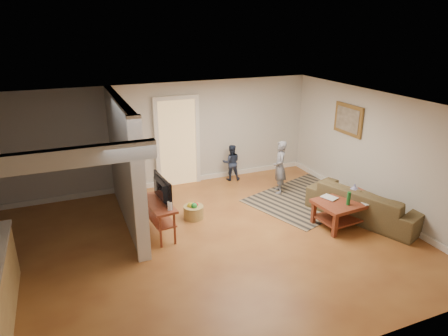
{
  "coord_description": "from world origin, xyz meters",
  "views": [
    {
      "loc": [
        -2.17,
        -6.0,
        3.8
      ],
      "look_at": [
        0.63,
        0.8,
        1.1
      ],
      "focal_mm": 32.0,
      "sensor_mm": 36.0,
      "label": 1
    }
  ],
  "objects_px": {
    "coffee_table": "(348,205)",
    "toy_basket": "(194,211)",
    "speaker_left": "(140,203)",
    "speaker_right": "(132,185)",
    "toddler": "(231,180)",
    "child": "(279,192)",
    "tv_console": "(159,205)",
    "sofa": "(363,217)"
  },
  "relations": [
    {
      "from": "coffee_table",
      "to": "toy_basket",
      "type": "distance_m",
      "value": 3.09
    },
    {
      "from": "speaker_left",
      "to": "toy_basket",
      "type": "xyz_separation_m",
      "value": [
        1.05,
        -0.16,
        -0.31
      ]
    },
    {
      "from": "speaker_right",
      "to": "toy_basket",
      "type": "xyz_separation_m",
      "value": [
        1.05,
        -1.02,
        -0.35
      ]
    },
    {
      "from": "speaker_right",
      "to": "toddler",
      "type": "relative_size",
      "value": 1.08
    },
    {
      "from": "coffee_table",
      "to": "child",
      "type": "height_order",
      "value": "coffee_table"
    },
    {
      "from": "speaker_right",
      "to": "child",
      "type": "xyz_separation_m",
      "value": [
        3.34,
        -0.52,
        -0.5
      ]
    },
    {
      "from": "speaker_left",
      "to": "toy_basket",
      "type": "relative_size",
      "value": 2.23
    },
    {
      "from": "tv_console",
      "to": "speaker_left",
      "type": "relative_size",
      "value": 1.19
    },
    {
      "from": "speaker_right",
      "to": "child",
      "type": "height_order",
      "value": "speaker_right"
    },
    {
      "from": "speaker_right",
      "to": "toy_basket",
      "type": "height_order",
      "value": "speaker_right"
    },
    {
      "from": "toy_basket",
      "to": "speaker_right",
      "type": "bearing_deg",
      "value": 136.03
    },
    {
      "from": "tv_console",
      "to": "speaker_right",
      "type": "bearing_deg",
      "value": 95.14
    },
    {
      "from": "coffee_table",
      "to": "child",
      "type": "bearing_deg",
      "value": 104.46
    },
    {
      "from": "coffee_table",
      "to": "toddler",
      "type": "distance_m",
      "value": 3.28
    },
    {
      "from": "tv_console",
      "to": "toy_basket",
      "type": "height_order",
      "value": "tv_console"
    },
    {
      "from": "child",
      "to": "toddler",
      "type": "bearing_deg",
      "value": -128.18
    },
    {
      "from": "sofa",
      "to": "speaker_right",
      "type": "bearing_deg",
      "value": 40.5
    },
    {
      "from": "sofa",
      "to": "speaker_right",
      "type": "relative_size",
      "value": 2.29
    },
    {
      "from": "speaker_right",
      "to": "toy_basket",
      "type": "relative_size",
      "value": 2.45
    },
    {
      "from": "coffee_table",
      "to": "toy_basket",
      "type": "relative_size",
      "value": 3.35
    },
    {
      "from": "sofa",
      "to": "tv_console",
      "type": "distance_m",
      "value": 4.18
    },
    {
      "from": "sofa",
      "to": "toddler",
      "type": "height_order",
      "value": "toddler"
    },
    {
      "from": "speaker_left",
      "to": "toddler",
      "type": "relative_size",
      "value": 0.99
    },
    {
      "from": "sofa",
      "to": "coffee_table",
      "type": "relative_size",
      "value": 1.67
    },
    {
      "from": "sofa",
      "to": "child",
      "type": "distance_m",
      "value": 2.05
    },
    {
      "from": "sofa",
      "to": "speaker_left",
      "type": "relative_size",
      "value": 2.51
    },
    {
      "from": "tv_console",
      "to": "toddler",
      "type": "relative_size",
      "value": 1.18
    },
    {
      "from": "tv_console",
      "to": "child",
      "type": "height_order",
      "value": "tv_console"
    },
    {
      "from": "coffee_table",
      "to": "toddler",
      "type": "xyz_separation_m",
      "value": [
        -1.21,
        3.03,
        -0.4
      ]
    },
    {
      "from": "toddler",
      "to": "coffee_table",
      "type": "bearing_deg",
      "value": 128.64
    },
    {
      "from": "speaker_left",
      "to": "toy_basket",
      "type": "height_order",
      "value": "speaker_left"
    },
    {
      "from": "tv_console",
      "to": "child",
      "type": "xyz_separation_m",
      "value": [
        3.07,
        0.9,
        -0.61
      ]
    },
    {
      "from": "toy_basket",
      "to": "toddler",
      "type": "distance_m",
      "value": 2.28
    },
    {
      "from": "toy_basket",
      "to": "toddler",
      "type": "bearing_deg",
      "value": 46.8
    },
    {
      "from": "coffee_table",
      "to": "toddler",
      "type": "relative_size",
      "value": 1.48
    },
    {
      "from": "child",
      "to": "coffee_table",
      "type": "bearing_deg",
      "value": 34.22
    },
    {
      "from": "coffee_table",
      "to": "toy_basket",
      "type": "height_order",
      "value": "coffee_table"
    },
    {
      "from": "speaker_right",
      "to": "sofa",
      "type": "bearing_deg",
      "value": -32.12
    },
    {
      "from": "speaker_right",
      "to": "toddler",
      "type": "bearing_deg",
      "value": 10.15
    },
    {
      "from": "speaker_right",
      "to": "tv_console",
      "type": "bearing_deg",
      "value": -83.18
    },
    {
      "from": "coffee_table",
      "to": "tv_console",
      "type": "bearing_deg",
      "value": 164.75
    },
    {
      "from": "coffee_table",
      "to": "child",
      "type": "distance_m",
      "value": 1.97
    }
  ]
}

